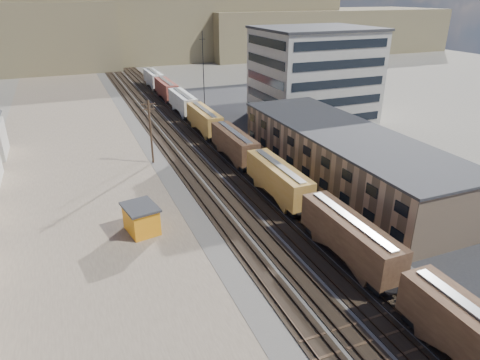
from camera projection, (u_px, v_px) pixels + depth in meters
name	position (u px, v px, depth m)	size (l,w,h in m)	color
ground	(365.00, 321.00, 34.86)	(300.00, 300.00, 0.00)	#6B6356
ballast_bed	(191.00, 141.00, 77.16)	(18.00, 200.00, 0.06)	#4C4742
dirt_yard	(77.00, 178.00, 61.71)	(24.00, 180.00, 0.03)	#6F5C4C
asphalt_lot	(342.00, 151.00, 72.17)	(26.00, 120.00, 0.04)	#232326
rail_tracks	(188.00, 141.00, 76.94)	(11.40, 200.00, 0.24)	black
freight_train	(218.00, 130.00, 73.93)	(3.00, 119.74, 4.46)	black
warehouse	(344.00, 156.00, 59.79)	(12.40, 40.40, 7.25)	tan
office_tower	(313.00, 74.00, 87.42)	(22.60, 18.60, 18.45)	#9E998E
utility_pole_north	(151.00, 130.00, 65.30)	(2.20, 0.32, 10.00)	#382619
radio_mast	(204.00, 78.00, 84.07)	(1.20, 0.16, 18.00)	black
hills_north	(106.00, 21.00, 171.35)	(265.00, 80.00, 32.00)	brown
maintenance_shed	(141.00, 219.00, 47.39)	(4.09, 4.89, 3.19)	orange
parked_car_blue	(320.00, 128.00, 82.07)	(2.29, 4.98, 1.38)	navy
parked_car_far	(328.00, 119.00, 87.88)	(1.84, 4.57, 1.56)	white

